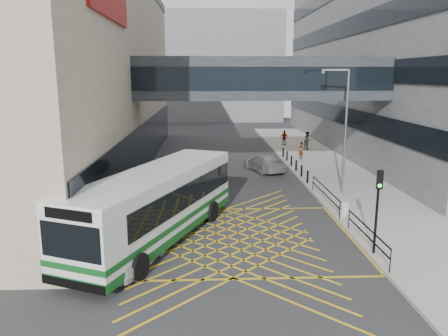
{
  "coord_description": "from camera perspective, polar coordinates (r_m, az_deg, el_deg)",
  "views": [
    {
      "loc": [
        -1.03,
        -20.11,
        7.77
      ],
      "look_at": [
        0.0,
        4.0,
        2.6
      ],
      "focal_mm": 35.0,
      "sensor_mm": 36.0,
      "label": 1
    }
  ],
  "objects": [
    {
      "name": "pedestrian_a",
      "position": [
        40.72,
        9.98,
        2.26
      ],
      "size": [
        0.76,
        0.75,
        1.57
      ],
      "primitive_type": "imported",
      "rotation": [
        0.0,
        0.0,
        3.89
      ],
      "color": "gray",
      "rests_on": "pavement"
    },
    {
      "name": "building_far",
      "position": [
        80.12,
        -3.23,
        12.96
      ],
      "size": [
        28.0,
        16.0,
        18.0
      ],
      "primitive_type": "cube",
      "color": "slate",
      "rests_on": "ground"
    },
    {
      "name": "ground",
      "position": [
        21.58,
        0.46,
        -9.01
      ],
      "size": [
        120.0,
        120.0,
        0.0
      ],
      "primitive_type": "plane",
      "color": "#333335"
    },
    {
      "name": "street_lamp",
      "position": [
        29.04,
        15.28,
        5.58
      ],
      "size": [
        1.81,
        0.42,
        7.95
      ],
      "rotation": [
        0.0,
        0.0,
        -0.11
      ],
      "color": "slate",
      "rests_on": "pavement"
    },
    {
      "name": "car_white",
      "position": [
        18.54,
        -11.85,
        -10.6
      ],
      "size": [
        2.97,
        4.73,
        1.4
      ],
      "primitive_type": "imported",
      "rotation": [
        0.0,
        0.0,
        2.85
      ],
      "color": "silver",
      "rests_on": "ground"
    },
    {
      "name": "bus",
      "position": [
        20.99,
        -8.58,
        -4.51
      ],
      "size": [
        7.33,
        12.23,
        3.4
      ],
      "rotation": [
        0.0,
        0.0,
        -0.4
      ],
      "color": "silver",
      "rests_on": "ground"
    },
    {
      "name": "car_dark",
      "position": [
        35.07,
        -2.98,
        0.44
      ],
      "size": [
        3.07,
        4.78,
        1.39
      ],
      "primitive_type": "imported",
      "rotation": [
        0.0,
        0.0,
        3.47
      ],
      "color": "#222228",
      "rests_on": "ground"
    },
    {
      "name": "pedestrian_b",
      "position": [
        46.02,
        10.87,
        3.53
      ],
      "size": [
        1.05,
        0.87,
        1.86
      ],
      "primitive_type": "imported",
      "rotation": [
        0.0,
        0.0,
        0.44
      ],
      "color": "gray",
      "rests_on": "pavement"
    },
    {
      "name": "car_silver",
      "position": [
        35.94,
        5.23,
        0.76
      ],
      "size": [
        3.49,
        5.15,
        1.48
      ],
      "primitive_type": "imported",
      "rotation": [
        0.0,
        0.0,
        3.48
      ],
      "color": "#92959A",
      "rests_on": "ground"
    },
    {
      "name": "box_junction",
      "position": [
        21.58,
        0.46,
        -9.0
      ],
      "size": [
        12.0,
        9.0,
        0.01
      ],
      "color": "gold",
      "rests_on": "ground"
    },
    {
      "name": "skybridge",
      "position": [
        32.36,
        4.8,
        11.57
      ],
      "size": [
        20.0,
        4.1,
        3.0
      ],
      "color": "#2B3035",
      "rests_on": "ground"
    },
    {
      "name": "pavement",
      "position": [
        37.32,
        13.2,
        -0.12
      ],
      "size": [
        6.0,
        54.0,
        0.16
      ],
      "primitive_type": "cube",
      "color": "#A9A49B",
      "rests_on": "ground"
    },
    {
      "name": "kerb_railings",
      "position": [
        24.05,
        15.1,
        -4.99
      ],
      "size": [
        0.05,
        12.54,
        1.0
      ],
      "color": "black",
      "rests_on": "pavement"
    },
    {
      "name": "pedestrian_c",
      "position": [
        48.6,
        7.9,
        3.92
      ],
      "size": [
        1.04,
        0.85,
        1.59
      ],
      "primitive_type": "imported",
      "rotation": [
        0.0,
        0.0,
        2.64
      ],
      "color": "gray",
      "rests_on": "pavement"
    },
    {
      "name": "bollards",
      "position": [
        36.56,
        9.09,
        0.65
      ],
      "size": [
        0.14,
        10.14,
        0.9
      ],
      "color": "black",
      "rests_on": "pavement"
    },
    {
      "name": "traffic_light",
      "position": [
        19.57,
        19.46,
        -3.97
      ],
      "size": [
        0.29,
        0.45,
        3.73
      ],
      "rotation": [
        0.0,
        0.0,
        -0.25
      ],
      "color": "black",
      "rests_on": "pavement"
    },
    {
      "name": "litter_bin",
      "position": [
        24.95,
        15.44,
        -5.14
      ],
      "size": [
        0.47,
        0.47,
        0.81
      ],
      "primitive_type": "cylinder",
      "color": "#ADA89E",
      "rests_on": "pavement"
    }
  ]
}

